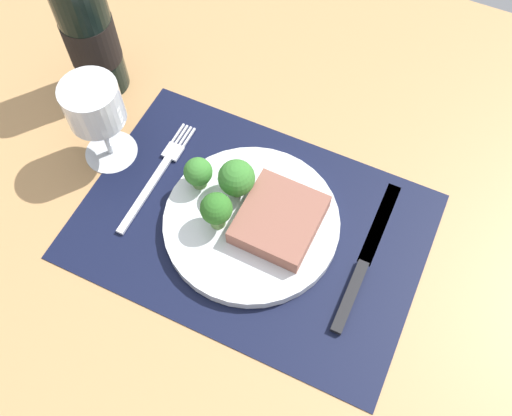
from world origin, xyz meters
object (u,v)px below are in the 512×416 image
plate (251,222)px  wine_glass (95,109)px  fork (157,175)px  steak (279,219)px  knife (362,266)px  wine_bottle (88,31)px

plate → wine_glass: 24.87cm
plate → fork: size_ratio=1.20×
plate → steak: bearing=15.2°
knife → wine_bottle: (-46.29, 12.45, 9.92)cm
steak → wine_glass: 27.54cm
steak → fork: steak is taller
fork → knife: size_ratio=0.83×
knife → wine_glass: (-38.49, 1.71, 9.14)cm
fork → wine_glass: 12.28cm
steak → wine_glass: size_ratio=0.79×
knife → wine_glass: size_ratio=1.69×
steak → knife: steak is taller
plate → steak: size_ratio=2.15×
steak → plate: bearing=-164.8°
wine_bottle → wine_glass: size_ratio=2.09×
fork → wine_glass: wine_glass is taller
plate → knife: 15.29cm
steak → knife: 12.06cm
fork → wine_bottle: (-15.91, 11.56, 9.98)cm
steak → knife: size_ratio=0.47×
knife → wine_glass: wine_glass is taller
wine_glass → knife: bearing=-2.5°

